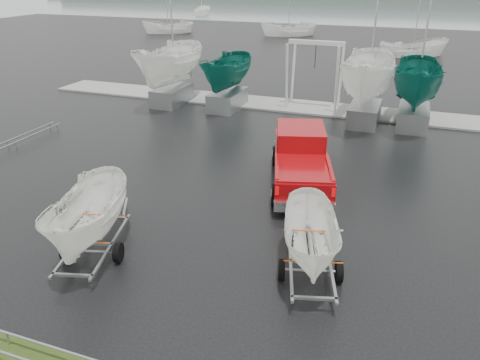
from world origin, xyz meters
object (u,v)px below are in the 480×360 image
trailer_hitched (315,198)px  boat_hoist (315,65)px  trailer_parked (83,174)px  pickup_truck (301,156)px

trailer_hitched → boat_hoist: bearing=85.9°
trailer_parked → trailer_hitched: bearing=-4.1°
boat_hoist → trailer_parked: bearing=-98.4°
pickup_truck → boat_hoist: boat_hoist is taller
trailer_hitched → boat_hoist: 17.55m
trailer_parked → boat_hoist: size_ratio=1.23×
boat_hoist → pickup_truck: bearing=-80.6°
trailer_hitched → trailer_parked: size_ratio=0.89×
pickup_truck → boat_hoist: size_ratio=1.58×
trailer_hitched → pickup_truck: bearing=90.0°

